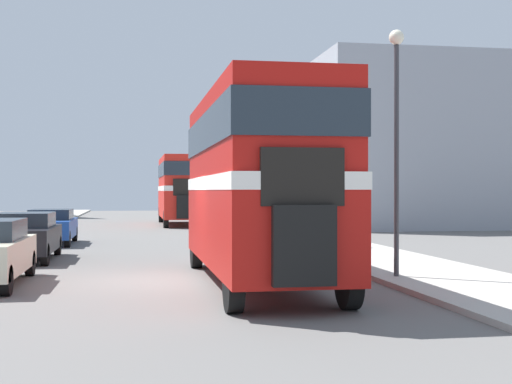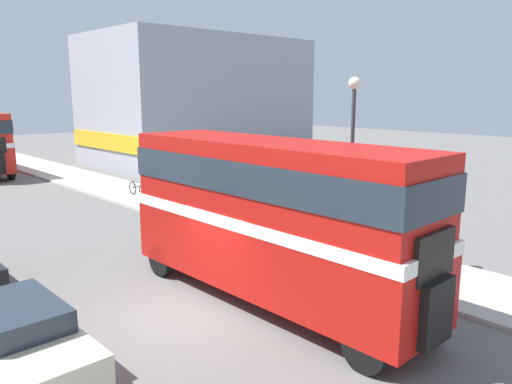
{
  "view_description": "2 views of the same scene",
  "coord_description": "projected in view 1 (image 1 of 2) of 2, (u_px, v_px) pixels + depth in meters",
  "views": [
    {
      "loc": [
        -0.63,
        -17.06,
        2.16
      ],
      "look_at": [
        2.17,
        -0.9,
        2.12
      ],
      "focal_mm": 50.0,
      "sensor_mm": 36.0,
      "label": 1
    },
    {
      "loc": [
        -6.75,
        -9.83,
        5.52
      ],
      "look_at": [
        2.17,
        -0.35,
        2.93
      ],
      "focal_mm": 35.0,
      "sensor_mm": 36.0,
      "label": 2
    }
  ],
  "objects": [
    {
      "name": "car_parked_far",
      "position": [
        51.0,
        226.0,
        28.49
      ],
      "size": [
        1.77,
        4.33,
        1.4
      ],
      "color": "#1E479E",
      "rests_on": "ground_plane"
    },
    {
      "name": "street_lamp",
      "position": [
        396.0,
        115.0,
        16.92
      ],
      "size": [
        0.36,
        0.36,
        5.86
      ],
      "color": "#38383D",
      "rests_on": "sidewalk_right"
    },
    {
      "name": "double_decker_bus",
      "position": [
        256.0,
        173.0,
        16.38
      ],
      "size": [
        2.42,
        9.37,
        4.32
      ],
      "color": "#B2140F",
      "rests_on": "ground_plane"
    },
    {
      "name": "bus_distant",
      "position": [
        181.0,
        185.0,
        44.78
      ],
      "size": [
        2.55,
        9.35,
        4.24
      ],
      "color": "red",
      "rests_on": "ground_plane"
    },
    {
      "name": "shop_building_block",
      "position": [
        446.0,
        145.0,
        43.04
      ],
      "size": [
        16.76,
        10.25,
        9.78
      ],
      "color": "#999EA8",
      "rests_on": "ground_plane"
    },
    {
      "name": "pedestrian_walking",
      "position": [
        341.0,
        220.0,
        25.78
      ],
      "size": [
        0.35,
        0.35,
        1.72
      ],
      "color": "#282833",
      "rests_on": "sidewalk_right"
    },
    {
      "name": "car_parked_mid",
      "position": [
        24.0,
        236.0,
        21.95
      ],
      "size": [
        1.84,
        4.38,
        1.47
      ],
      "color": "black",
      "rests_on": "ground_plane"
    },
    {
      "name": "ground_plane",
      "position": [
        160.0,
        281.0,
        16.93
      ],
      "size": [
        120.0,
        120.0,
        0.0
      ],
      "primitive_type": "plane",
      "color": "slate"
    },
    {
      "name": "bicycle_on_pavement",
      "position": [
        297.0,
        229.0,
        31.3
      ],
      "size": [
        0.05,
        1.76,
        0.78
      ],
      "color": "black",
      "rests_on": "sidewalk_right"
    },
    {
      "name": "sidewalk_right",
      "position": [
        427.0,
        273.0,
        18.08
      ],
      "size": [
        3.5,
        120.0,
        0.12
      ],
      "color": "#B7B2A8",
      "rests_on": "ground_plane"
    }
  ]
}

